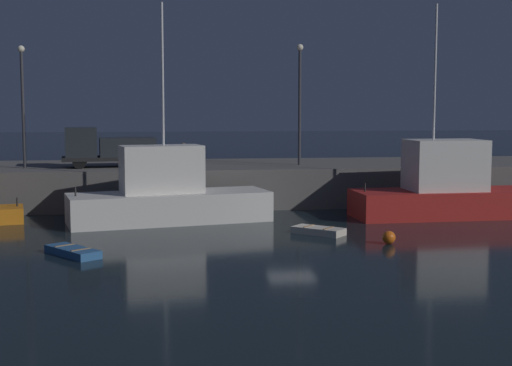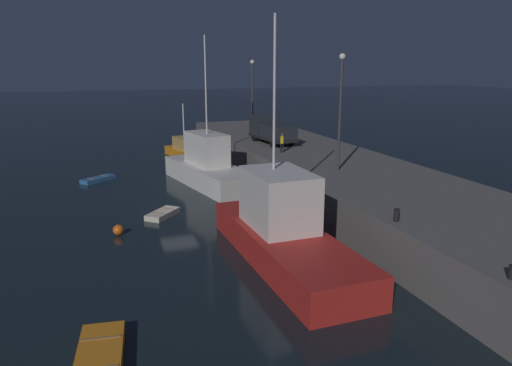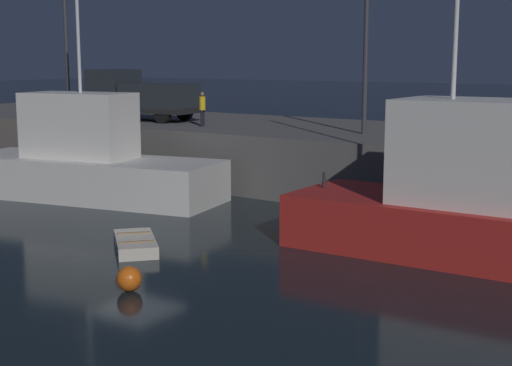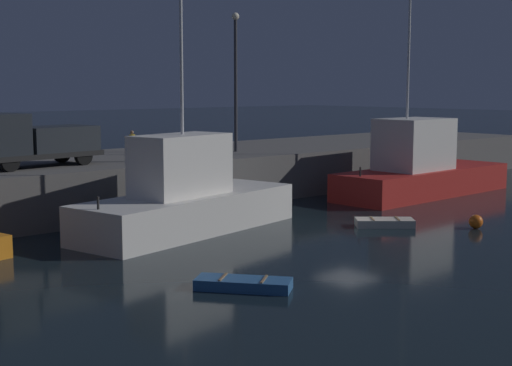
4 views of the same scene
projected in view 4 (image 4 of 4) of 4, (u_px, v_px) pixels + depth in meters
ground_plane at (348, 226)px, 34.62m from camera, size 320.00×320.00×0.00m
pier_quay at (186, 174)px, 43.92m from camera, size 57.50×10.15×2.60m
fishing_boat_blue at (420, 169)px, 44.09m from camera, size 12.94×4.14×12.44m
fishing_boat_white at (186, 199)px, 33.05m from camera, size 11.76×5.83×12.25m
dinghy_orange_near at (243, 284)px, 23.80m from camera, size 2.71×3.08×0.39m
rowboat_white_mid at (385, 223)px, 34.45m from camera, size 2.75×2.62×0.41m
mooring_buoy_near at (476, 222)px, 33.96m from camera, size 0.64×0.64×0.64m
lamp_post_east at (236, 71)px, 43.66m from camera, size 0.44×0.44×8.10m
utility_truck at (33, 140)px, 35.56m from camera, size 6.38×2.91×2.60m
dockworker at (132, 144)px, 38.17m from camera, size 0.40×0.40×1.61m
bollard_west at (451, 136)px, 53.88m from camera, size 0.28×0.28×0.51m
bollard_central at (393, 140)px, 49.38m from camera, size 0.28×0.28×0.62m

